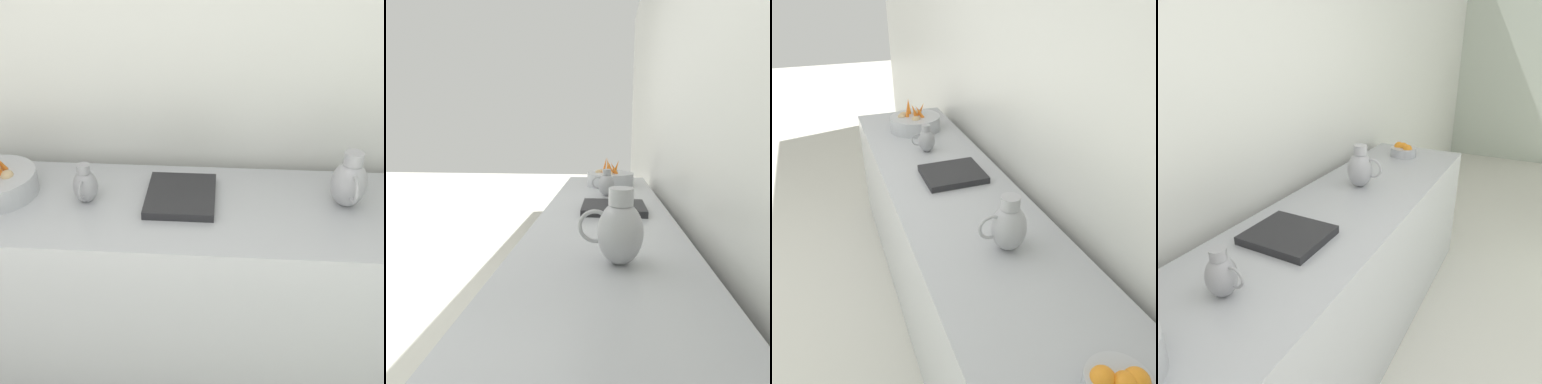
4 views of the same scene
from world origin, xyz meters
TOP-DOWN VIEW (x-y plane):
  - tile_wall_left at (-1.95, 0.78)m, footprint 0.10×8.87m
  - prep_counter at (-1.50, 0.28)m, footprint 0.68×3.02m
  - orange_bowl at (-1.54, 1.50)m, footprint 0.19×0.19m
  - metal_pitcher_tall at (-1.55, 0.78)m, footprint 0.21×0.15m
  - metal_pitcher_short at (-1.50, -0.34)m, footprint 0.15×0.11m
  - counter_sink_basin at (-1.54, 0.07)m, footprint 0.34×0.30m

SIDE VIEW (x-z plane):
  - prep_counter at x=-1.50m, z-range 0.00..0.88m
  - counter_sink_basin at x=-1.54m, z-range 0.88..0.91m
  - orange_bowl at x=-1.54m, z-range 0.87..0.97m
  - metal_pitcher_short at x=-1.50m, z-range 0.87..1.05m
  - metal_pitcher_tall at x=-1.55m, z-range 0.86..1.12m
  - tile_wall_left at x=-1.95m, z-range 0.00..3.00m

